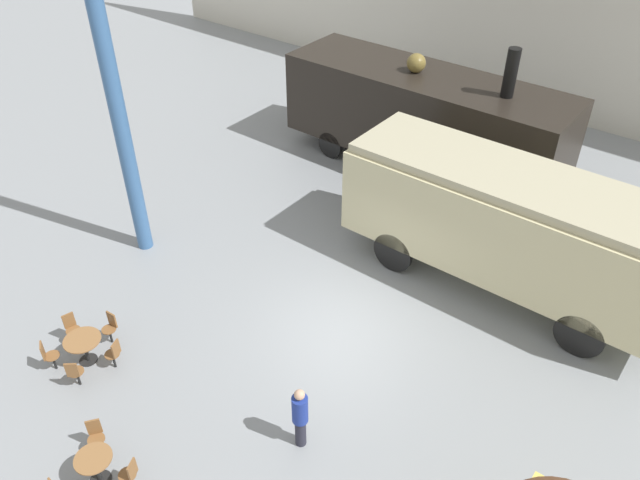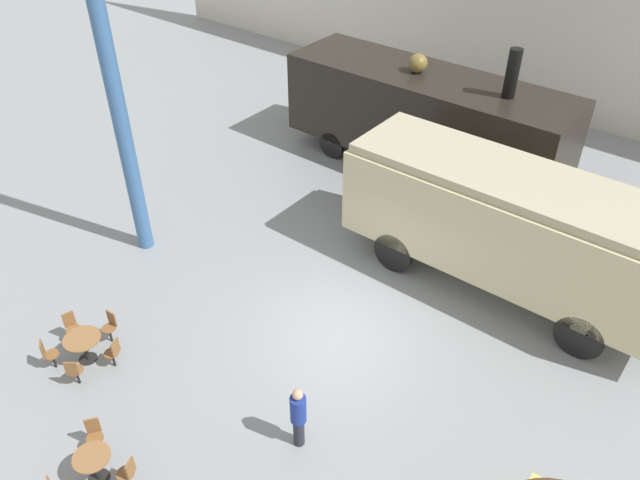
% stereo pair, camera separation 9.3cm
% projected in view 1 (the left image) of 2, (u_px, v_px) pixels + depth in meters
% --- Properties ---
extents(ground_plane, '(80.00, 80.00, 0.00)m').
position_uv_depth(ground_plane, '(340.00, 328.00, 16.11)').
color(ground_plane, gray).
extents(backdrop_wall, '(44.00, 0.15, 9.00)m').
position_uv_depth(backdrop_wall, '(588.00, 8.00, 23.15)').
color(backdrop_wall, beige).
rests_on(backdrop_wall, ground_plane).
extents(steam_locomotive, '(9.98, 2.89, 5.01)m').
position_uv_depth(steam_locomotive, '(424.00, 115.00, 21.42)').
color(steam_locomotive, black).
rests_on(steam_locomotive, ground_plane).
extents(passenger_coach_vintage, '(8.86, 2.75, 3.50)m').
position_uv_depth(passenger_coach_vintage, '(510.00, 221.00, 16.27)').
color(passenger_coach_vintage, beige).
rests_on(passenger_coach_vintage, ground_plane).
extents(cafe_table_near, '(0.75, 0.75, 0.75)m').
position_uv_depth(cafe_table_near, '(95.00, 464.00, 12.32)').
color(cafe_table_near, black).
rests_on(cafe_table_near, ground_plane).
extents(cafe_table_mid, '(0.89, 0.89, 0.72)m').
position_uv_depth(cafe_table_mid, '(83.00, 344.00, 14.88)').
color(cafe_table_mid, black).
rests_on(cafe_table_mid, ground_plane).
extents(cafe_chair_1, '(0.40, 0.38, 0.87)m').
position_uv_depth(cafe_chair_1, '(130.00, 473.00, 12.21)').
color(cafe_chair_1, black).
rests_on(cafe_chair_1, ground_plane).
extents(cafe_chair_2, '(0.40, 0.40, 0.87)m').
position_uv_depth(cafe_chair_2, '(95.00, 434.00, 12.92)').
color(cafe_chair_2, black).
rests_on(cafe_chair_2, ground_plane).
extents(cafe_chair_3, '(0.40, 0.41, 0.87)m').
position_uv_depth(cafe_chair_3, '(74.00, 372.00, 14.27)').
color(cafe_chair_3, black).
rests_on(cafe_chair_3, ground_plane).
extents(cafe_chair_4, '(0.39, 0.38, 0.87)m').
position_uv_depth(cafe_chair_4, '(114.00, 353.00, 14.74)').
color(cafe_chair_4, black).
rests_on(cafe_chair_4, ground_plane).
extents(cafe_chair_5, '(0.36, 0.36, 0.87)m').
position_uv_depth(cafe_chair_5, '(110.00, 326.00, 15.46)').
color(cafe_chair_5, black).
rests_on(cafe_chair_5, ground_plane).
extents(cafe_chair_6, '(0.38, 0.36, 0.87)m').
position_uv_depth(cafe_chair_6, '(71.00, 327.00, 15.44)').
color(cafe_chair_6, black).
rests_on(cafe_chair_6, ground_plane).
extents(cafe_chair_7, '(0.39, 0.40, 0.87)m').
position_uv_depth(cafe_chair_7, '(48.00, 354.00, 14.70)').
color(cafe_chair_7, black).
rests_on(cafe_chair_7, ground_plane).
extents(visitor_person, '(0.34, 0.34, 1.69)m').
position_uv_depth(visitor_person, '(300.00, 416.00, 12.81)').
color(visitor_person, '#262633').
rests_on(visitor_person, ground_plane).
extents(support_pillar, '(0.44, 0.44, 8.00)m').
position_uv_depth(support_pillar, '(121.00, 126.00, 16.52)').
color(support_pillar, '#386093').
rests_on(support_pillar, ground_plane).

